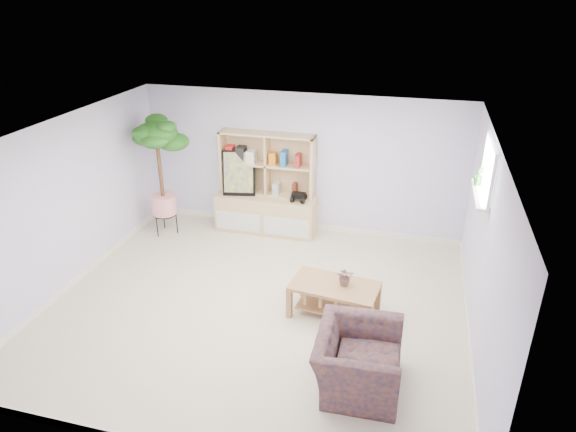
% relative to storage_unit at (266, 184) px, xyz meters
% --- Properties ---
extents(floor, '(5.50, 5.00, 0.01)m').
position_rel_storage_unit_xyz_m(floor, '(0.55, -2.24, -0.87)').
color(floor, beige).
rests_on(floor, ground).
extents(ceiling, '(5.50, 5.00, 0.01)m').
position_rel_storage_unit_xyz_m(ceiling, '(0.55, -2.24, 1.53)').
color(ceiling, white).
rests_on(ceiling, walls).
extents(walls, '(5.51, 5.01, 2.40)m').
position_rel_storage_unit_xyz_m(walls, '(0.55, -2.24, 0.33)').
color(walls, silver).
rests_on(walls, floor).
extents(baseboard, '(5.50, 5.00, 0.10)m').
position_rel_storage_unit_xyz_m(baseboard, '(0.55, -2.24, -0.82)').
color(baseboard, white).
rests_on(baseboard, floor).
extents(window, '(0.10, 0.98, 0.68)m').
position_rel_storage_unit_xyz_m(window, '(3.28, -1.64, 1.13)').
color(window, white).
rests_on(window, walls).
extents(window_sill, '(0.14, 1.00, 0.04)m').
position_rel_storage_unit_xyz_m(window_sill, '(3.22, -1.64, 0.81)').
color(window_sill, white).
rests_on(window_sill, walls).
extents(storage_unit, '(1.73, 0.58, 1.73)m').
position_rel_storage_unit_xyz_m(storage_unit, '(0.00, 0.00, 0.00)').
color(storage_unit, tan).
rests_on(storage_unit, floor).
extents(poster, '(0.57, 0.23, 0.78)m').
position_rel_storage_unit_xyz_m(poster, '(-0.46, -0.05, 0.17)').
color(poster, yellow).
rests_on(poster, storage_unit).
extents(toy_truck, '(0.34, 0.24, 0.17)m').
position_rel_storage_unit_xyz_m(toy_truck, '(0.59, -0.08, -0.13)').
color(toy_truck, black).
rests_on(toy_truck, storage_unit).
extents(coffee_table, '(1.18, 0.74, 0.46)m').
position_rel_storage_unit_xyz_m(coffee_table, '(1.59, -2.17, -0.64)').
color(coffee_table, olive).
rests_on(coffee_table, floor).
extents(table_plant, '(0.25, 0.23, 0.25)m').
position_rel_storage_unit_xyz_m(table_plant, '(1.72, -2.15, -0.29)').
color(table_plant, '#1B5C27').
rests_on(table_plant, coffee_table).
extents(floor_tree, '(0.86, 0.86, 2.06)m').
position_rel_storage_unit_xyz_m(floor_tree, '(-1.66, -0.55, 0.16)').
color(floor_tree, '#184E15').
rests_on(floor_tree, floor).
extents(armchair, '(0.92, 1.05, 0.76)m').
position_rel_storage_unit_xyz_m(armchair, '(2.06, -3.39, -0.49)').
color(armchair, '#0E1837').
rests_on(armchair, floor).
extents(sill_plant, '(0.15, 0.13, 0.26)m').
position_rel_storage_unit_xyz_m(sill_plant, '(3.22, -1.37, 0.96)').
color(sill_plant, '#184E15').
rests_on(sill_plant, window_sill).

